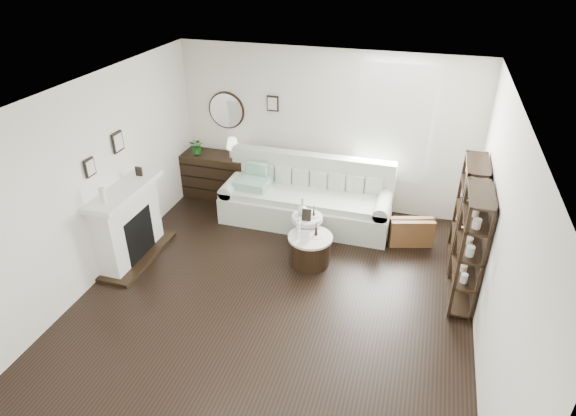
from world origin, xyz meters
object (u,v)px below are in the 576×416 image
(dresser, at_px, (216,175))
(drum_table, at_px, (310,249))
(sofa, at_px, (307,201))
(pedestal_table, at_px, (307,219))

(dresser, bearing_deg, drum_table, -35.93)
(sofa, relative_size, pedestal_table, 4.86)
(sofa, xyz_separation_m, dresser, (-1.80, 0.38, 0.05))
(sofa, xyz_separation_m, drum_table, (0.35, -1.18, -0.13))
(sofa, bearing_deg, pedestal_table, -75.56)
(sofa, bearing_deg, dresser, 167.94)
(sofa, height_order, pedestal_table, sofa)
(pedestal_table, bearing_deg, sofa, 104.44)
(drum_table, bearing_deg, pedestal_table, 111.96)
(drum_table, distance_m, pedestal_table, 0.47)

